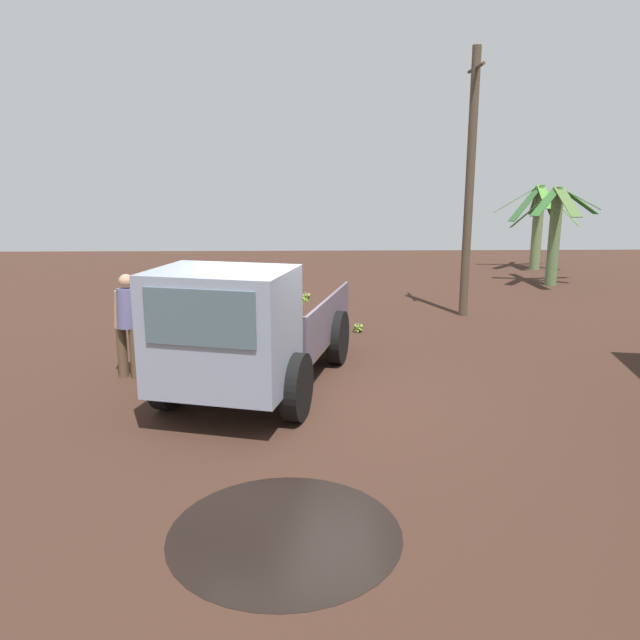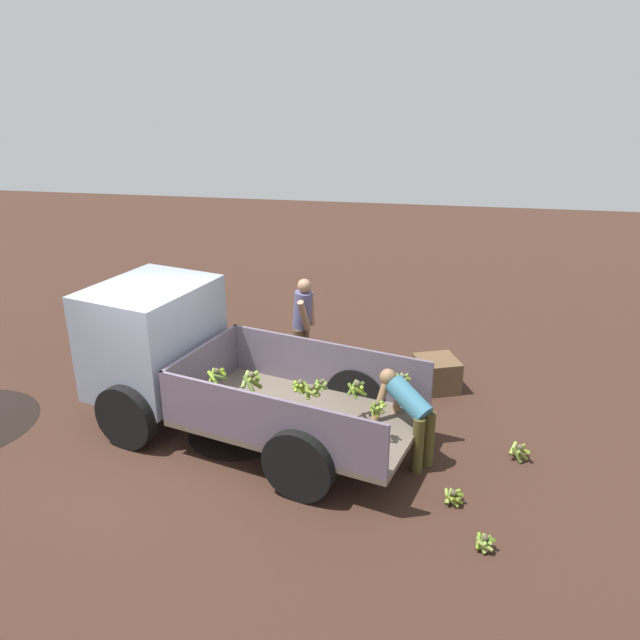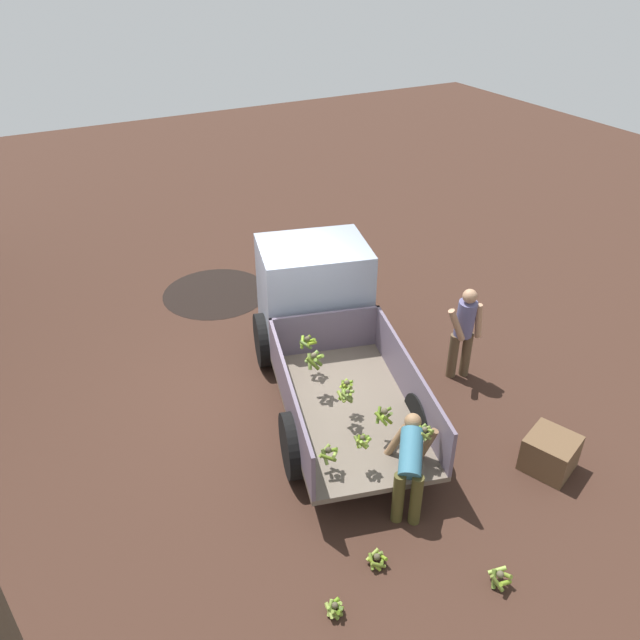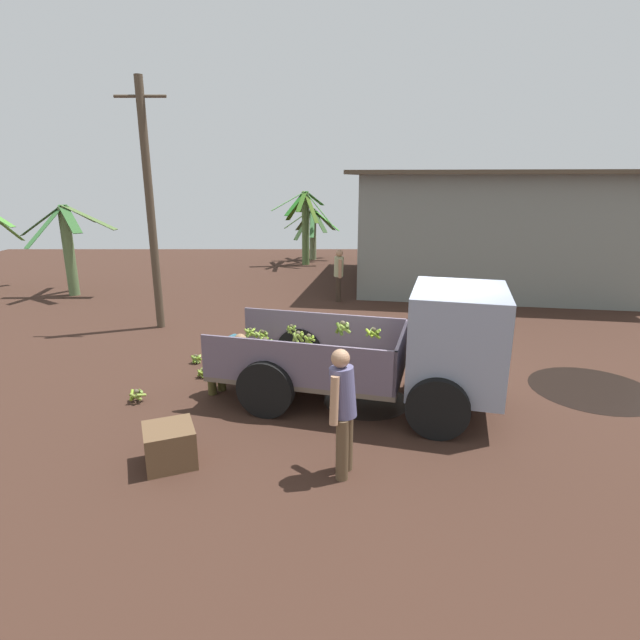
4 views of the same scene
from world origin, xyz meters
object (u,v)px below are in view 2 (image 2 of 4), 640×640
person_worker_loading (409,411)px  banana_bunch_on_ground_2 (485,542)px  person_foreground_visitor (303,321)px  banana_bunch_on_ground_0 (453,496)px  banana_bunch_on_ground_1 (519,451)px  wooden_crate_0 (436,374)px  cargo_truck (183,355)px

person_worker_loading → banana_bunch_on_ground_2: person_worker_loading is taller
person_foreground_visitor → banana_bunch_on_ground_0: bearing=-34.6°
banana_bunch_on_ground_1 → wooden_crate_0: (1.10, -1.86, 0.13)m
person_worker_loading → banana_bunch_on_ground_1: person_worker_loading is taller
person_worker_loading → person_foreground_visitor: bearing=-14.5°
person_foreground_visitor → wooden_crate_0: bearing=11.5°
banana_bunch_on_ground_0 → banana_bunch_on_ground_1: bearing=-128.9°
wooden_crate_0 → banana_bunch_on_ground_0: bearing=94.4°
cargo_truck → person_foreground_visitor: (-1.35, -1.89, -0.13)m
banana_bunch_on_ground_1 → cargo_truck: bearing=-2.5°
person_worker_loading → banana_bunch_on_ground_0: 1.20m
person_worker_loading → banana_bunch_on_ground_2: 1.92m
banana_bunch_on_ground_0 → person_worker_loading: bearing=-54.3°
banana_bunch_on_ground_1 → wooden_crate_0: size_ratio=0.43×
wooden_crate_0 → person_worker_loading: bearing=80.3°
person_foreground_visitor → banana_bunch_on_ground_0: person_foreground_visitor is taller
cargo_truck → banana_bunch_on_ground_2: bearing=168.9°
person_worker_loading → wooden_crate_0: bearing=-62.9°
person_foreground_visitor → banana_bunch_on_ground_0: (-2.48, 3.19, -0.83)m
banana_bunch_on_ground_2 → person_worker_loading: bearing=-59.9°
person_foreground_visitor → person_worker_loading: 3.03m
banana_bunch_on_ground_1 → banana_bunch_on_ground_2: size_ratio=1.23×
banana_bunch_on_ground_1 → banana_bunch_on_ground_2: banana_bunch_on_ground_1 is taller
person_worker_loading → wooden_crate_0: 2.21m
cargo_truck → wooden_crate_0: cargo_truck is taller
banana_bunch_on_ground_2 → wooden_crate_0: bearing=-81.6°
wooden_crate_0 → person_foreground_visitor: bearing=-5.9°
person_foreground_visitor → cargo_truck: bearing=-108.1°
cargo_truck → banana_bunch_on_ground_0: cargo_truck is taller
person_worker_loading → banana_bunch_on_ground_0: (-0.59, 0.83, -0.63)m
wooden_crate_0 → banana_bunch_on_ground_1: bearing=120.6°
cargo_truck → banana_bunch_on_ground_1: size_ratio=18.13×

